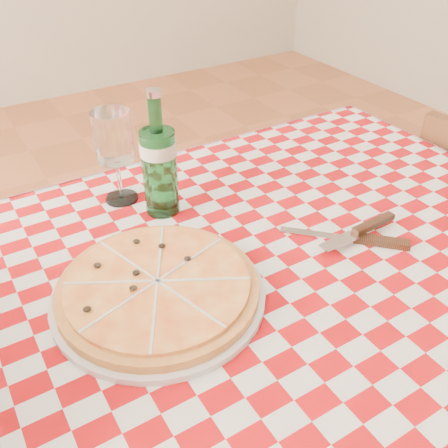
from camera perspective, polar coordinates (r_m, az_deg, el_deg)
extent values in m
cube|color=brown|center=(0.89, 3.14, -6.16)|extent=(1.20, 0.80, 0.04)
cylinder|color=brown|center=(1.60, 11.98, -2.48)|extent=(0.06, 0.06, 0.71)
cube|color=#A20A0D|center=(0.87, 3.19, -4.99)|extent=(1.30, 0.90, 0.01)
cylinder|color=brown|center=(1.72, 18.62, -7.94)|extent=(0.03, 0.03, 0.38)
cylinder|color=brown|center=(1.95, 23.58, -3.37)|extent=(0.03, 0.03, 0.38)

